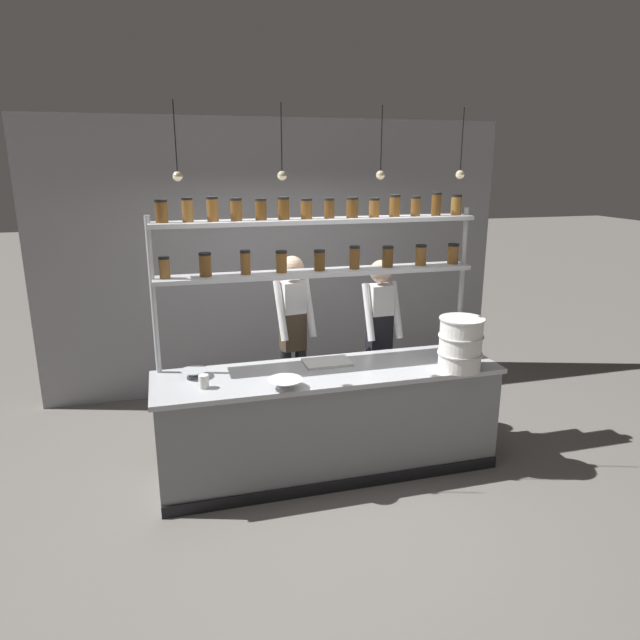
{
  "coord_description": "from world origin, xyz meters",
  "views": [
    {
      "loc": [
        -1.27,
        -4.3,
        2.6
      ],
      "look_at": [
        -0.02,
        0.2,
        1.3
      ],
      "focal_mm": 32.0,
      "sensor_mm": 36.0,
      "label": 1
    }
  ],
  "objects_px": {
    "cutting_board": "(327,362)",
    "chef_center": "(379,333)",
    "chef_left": "(293,332)",
    "spice_shelf_unit": "(319,249)",
    "prep_bowl_near_left": "(285,384)",
    "container_stack": "(460,344)",
    "prep_bowl_center_front": "(195,373)",
    "serving_cup_front": "(204,381)"
  },
  "relations": [
    {
      "from": "chef_center",
      "to": "container_stack",
      "type": "distance_m",
      "value": 1.01
    },
    {
      "from": "chef_center",
      "to": "container_stack",
      "type": "bearing_deg",
      "value": -72.25
    },
    {
      "from": "spice_shelf_unit",
      "to": "chef_center",
      "type": "xyz_separation_m",
      "value": [
        0.71,
        0.35,
        -0.9
      ]
    },
    {
      "from": "chef_left",
      "to": "spice_shelf_unit",
      "type": "bearing_deg",
      "value": -86.48
    },
    {
      "from": "prep_bowl_near_left",
      "to": "prep_bowl_center_front",
      "type": "xyz_separation_m",
      "value": [
        -0.66,
        0.43,
        -0.01
      ]
    },
    {
      "from": "spice_shelf_unit",
      "to": "serving_cup_front",
      "type": "xyz_separation_m",
      "value": [
        -1.04,
        -0.45,
        -0.92
      ]
    },
    {
      "from": "spice_shelf_unit",
      "to": "container_stack",
      "type": "xyz_separation_m",
      "value": [
        1.06,
        -0.59,
        -0.75
      ]
    },
    {
      "from": "prep_bowl_center_front",
      "to": "serving_cup_front",
      "type": "distance_m",
      "value": 0.27
    },
    {
      "from": "serving_cup_front",
      "to": "cutting_board",
      "type": "bearing_deg",
      "value": 14.33
    },
    {
      "from": "spice_shelf_unit",
      "to": "serving_cup_front",
      "type": "height_order",
      "value": "spice_shelf_unit"
    },
    {
      "from": "prep_bowl_near_left",
      "to": "prep_bowl_center_front",
      "type": "bearing_deg",
      "value": 146.69
    },
    {
      "from": "chef_left",
      "to": "chef_center",
      "type": "xyz_separation_m",
      "value": [
        0.83,
        -0.16,
        -0.04
      ]
    },
    {
      "from": "chef_center",
      "to": "prep_bowl_near_left",
      "type": "bearing_deg",
      "value": -142.58
    },
    {
      "from": "cutting_board",
      "to": "chef_center",
      "type": "bearing_deg",
      "value": 37.34
    },
    {
      "from": "cutting_board",
      "to": "chef_left",
      "type": "bearing_deg",
      "value": 102.06
    },
    {
      "from": "prep_bowl_center_front",
      "to": "spice_shelf_unit",
      "type": "bearing_deg",
      "value": 9.74
    },
    {
      "from": "spice_shelf_unit",
      "to": "prep_bowl_near_left",
      "type": "distance_m",
      "value": 1.2
    },
    {
      "from": "spice_shelf_unit",
      "to": "serving_cup_front",
      "type": "bearing_deg",
      "value": -156.7
    },
    {
      "from": "prep_bowl_near_left",
      "to": "serving_cup_front",
      "type": "xyz_separation_m",
      "value": [
        -0.6,
        0.17,
        0.02
      ]
    },
    {
      "from": "spice_shelf_unit",
      "to": "chef_center",
      "type": "relative_size",
      "value": 1.63
    },
    {
      "from": "spice_shelf_unit",
      "to": "chef_left",
      "type": "xyz_separation_m",
      "value": [
        -0.12,
        0.5,
        -0.87
      ]
    },
    {
      "from": "prep_bowl_center_front",
      "to": "container_stack",
      "type": "bearing_deg",
      "value": -10.66
    },
    {
      "from": "spice_shelf_unit",
      "to": "prep_bowl_near_left",
      "type": "height_order",
      "value": "spice_shelf_unit"
    },
    {
      "from": "chef_left",
      "to": "prep_bowl_center_front",
      "type": "height_order",
      "value": "chef_left"
    },
    {
      "from": "prep_bowl_near_left",
      "to": "serving_cup_front",
      "type": "bearing_deg",
      "value": 164.09
    },
    {
      "from": "chef_left",
      "to": "cutting_board",
      "type": "bearing_deg",
      "value": -87.5
    },
    {
      "from": "prep_bowl_center_front",
      "to": "prep_bowl_near_left",
      "type": "bearing_deg",
      "value": -33.31
    },
    {
      "from": "chef_left",
      "to": "prep_bowl_center_front",
      "type": "xyz_separation_m",
      "value": [
        -0.98,
        -0.69,
        -0.08
      ]
    },
    {
      "from": "chef_center",
      "to": "serving_cup_front",
      "type": "xyz_separation_m",
      "value": [
        -1.75,
        -0.79,
        -0.02
      ]
    },
    {
      "from": "chef_left",
      "to": "container_stack",
      "type": "bearing_deg",
      "value": -52.48
    },
    {
      "from": "chef_center",
      "to": "cutting_board",
      "type": "xyz_separation_m",
      "value": [
        -0.68,
        -0.52,
        -0.06
      ]
    },
    {
      "from": "chef_left",
      "to": "cutting_board",
      "type": "distance_m",
      "value": 0.7
    },
    {
      "from": "chef_center",
      "to": "serving_cup_front",
      "type": "distance_m",
      "value": 1.92
    },
    {
      "from": "container_stack",
      "to": "cutting_board",
      "type": "xyz_separation_m",
      "value": [
        -1.03,
        0.42,
        -0.21
      ]
    },
    {
      "from": "container_stack",
      "to": "prep_bowl_center_front",
      "type": "bearing_deg",
      "value": 169.34
    },
    {
      "from": "container_stack",
      "to": "prep_bowl_near_left",
      "type": "bearing_deg",
      "value": -179.01
    },
    {
      "from": "cutting_board",
      "to": "prep_bowl_center_front",
      "type": "relative_size",
      "value": 1.8
    },
    {
      "from": "serving_cup_front",
      "to": "prep_bowl_near_left",
      "type": "bearing_deg",
      "value": -15.91
    },
    {
      "from": "serving_cup_front",
      "to": "prep_bowl_center_front",
      "type": "bearing_deg",
      "value": 101.72
    },
    {
      "from": "chef_center",
      "to": "cutting_board",
      "type": "distance_m",
      "value": 0.86
    },
    {
      "from": "container_stack",
      "to": "cutting_board",
      "type": "height_order",
      "value": "container_stack"
    },
    {
      "from": "chef_center",
      "to": "prep_bowl_center_front",
      "type": "relative_size",
      "value": 7.68
    }
  ]
}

